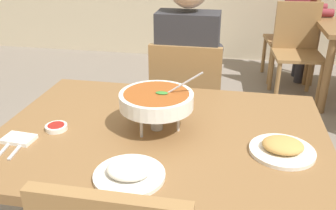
{
  "coord_description": "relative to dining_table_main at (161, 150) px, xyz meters",
  "views": [
    {
      "loc": [
        0.27,
        -1.28,
        1.45
      ],
      "look_at": [
        0.0,
        0.15,
        0.78
      ],
      "focal_mm": 38.79,
      "sensor_mm": 36.0,
      "label": 1
    }
  ],
  "objects": [
    {
      "name": "rice_plate",
      "position": [
        -0.04,
        -0.33,
        0.11
      ],
      "size": [
        0.24,
        0.24,
        0.06
      ],
      "color": "white",
      "rests_on": "dining_table_main"
    },
    {
      "name": "diner_main",
      "position": [
        0.0,
        0.81,
        0.11
      ],
      "size": [
        0.4,
        0.45,
        1.31
      ],
      "color": "#2D2D38",
      "rests_on": "ground_plane"
    },
    {
      "name": "chair_bg_middle",
      "position": [
        0.92,
        2.77,
        -0.12
      ],
      "size": [
        0.49,
        0.49,
        0.9
      ],
      "color": "olive",
      "rests_on": "ground_plane"
    },
    {
      "name": "napkin_folded",
      "position": [
        -0.53,
        -0.18,
        0.1
      ],
      "size": [
        0.13,
        0.09,
        0.02
      ],
      "primitive_type": "cube",
      "rotation": [
        0.0,
        0.0,
        -0.07
      ],
      "color": "white",
      "rests_on": "dining_table_main"
    },
    {
      "name": "sauce_dish",
      "position": [
        -0.43,
        -0.07,
        0.1
      ],
      "size": [
        0.09,
        0.09,
        0.02
      ],
      "color": "white",
      "rests_on": "dining_table_main"
    },
    {
      "name": "appetizer_plate",
      "position": [
        0.47,
        -0.08,
        0.11
      ],
      "size": [
        0.24,
        0.24,
        0.06
      ],
      "color": "white",
      "rests_on": "dining_table_main"
    },
    {
      "name": "dining_table_main",
      "position": [
        0.0,
        0.0,
        0.0
      ],
      "size": [
        1.35,
        0.98,
        0.73
      ],
      "color": "brown",
      "rests_on": "ground_plane"
    },
    {
      "name": "chair_bg_right",
      "position": [
        0.86,
        2.29,
        -0.12
      ],
      "size": [
        0.47,
        0.47,
        0.9
      ],
      "color": "olive",
      "rests_on": "ground_plane"
    },
    {
      "name": "curry_bowl",
      "position": [
        -0.02,
        0.02,
        0.22
      ],
      "size": [
        0.33,
        0.3,
        0.26
      ],
      "color": "silver",
      "rests_on": "dining_table_main"
    },
    {
      "name": "patron_bg_middle",
      "position": [
        0.9,
        2.76,
        0.11
      ],
      "size": [
        0.45,
        0.4,
        1.31
      ],
      "color": "#2D2D38",
      "rests_on": "ground_plane"
    },
    {
      "name": "chair_diner_main",
      "position": [
        -0.0,
        0.78,
        -0.12
      ],
      "size": [
        0.44,
        0.44,
        0.9
      ],
      "color": "olive",
      "rests_on": "ground_plane"
    },
    {
      "name": "fork_utensil",
      "position": [
        -0.55,
        -0.23,
        0.1
      ],
      "size": [
        0.03,
        0.17,
        0.01
      ],
      "primitive_type": "cube",
      "rotation": [
        0.0,
        0.0,
        0.14
      ],
      "color": "silver",
      "rests_on": "dining_table_main"
    },
    {
      "name": "spoon_utensil",
      "position": [
        -0.5,
        -0.23,
        0.1
      ],
      "size": [
        0.03,
        0.17,
        0.01
      ],
      "primitive_type": "cube",
      "rotation": [
        0.0,
        0.0,
        0.12
      ],
      "color": "silver",
      "rests_on": "dining_table_main"
    }
  ]
}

